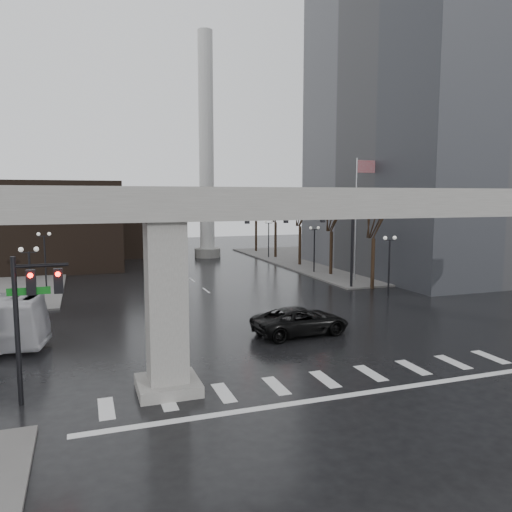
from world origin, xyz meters
name	(u,v)px	position (x,y,z in m)	size (l,w,h in m)	color
ground	(315,372)	(0.00, 0.00, 0.00)	(160.00, 160.00, 0.00)	black
sidewalk_ne	(373,259)	(26.00, 36.00, 0.07)	(28.00, 36.00, 0.15)	#625F5D
elevated_guideway	(342,227)	(1.26, 0.00, 6.88)	(48.00, 2.60, 8.70)	#989590
office_tower	(444,80)	(28.00, 26.00, 21.00)	(22.00, 26.00, 42.00)	slate
building_far_left	(48,225)	(-14.00, 42.00, 5.00)	(16.00, 14.00, 10.00)	black
building_far_mid	(143,227)	(-2.00, 52.00, 4.00)	(10.00, 10.00, 8.00)	black
smokestack	(206,159)	(6.00, 46.00, 13.35)	(3.60, 3.60, 30.00)	silver
signal_mast_arm	(314,225)	(8.99, 18.80, 5.83)	(12.12, 0.43, 8.00)	black
signal_left_pole	(31,304)	(-12.25, 0.50, 4.07)	(2.30, 0.30, 6.00)	black
flagpole_assembly	(359,205)	(15.29, 22.00, 7.53)	(2.06, 0.12, 12.00)	silver
lamp_right_0	(389,256)	(13.50, 14.00, 3.47)	(1.22, 0.32, 5.11)	black
lamp_right_1	(314,241)	(13.50, 28.00, 3.47)	(1.22, 0.32, 5.11)	black
lamp_right_2	(269,233)	(13.50, 42.00, 3.47)	(1.22, 0.32, 5.11)	black
lamp_left_0	(30,272)	(-13.50, 14.00, 3.47)	(1.22, 0.32, 5.11)	black
lamp_left_1	(45,250)	(-13.50, 28.00, 3.47)	(1.22, 0.32, 5.11)	black
lamp_left_2	(53,238)	(-13.50, 42.00, 3.47)	(1.22, 0.32, 5.11)	black
tree_right_0	(373,258)	(14.53, 18.02, 2.79)	(1.09, 1.58, 7.50)	black
tree_right_1	(331,249)	(14.53, 26.02, 2.85)	(1.09, 1.61, 7.67)	black
tree_right_2	(300,242)	(14.53, 34.02, 2.91)	(1.10, 1.63, 7.85)	black
tree_right_3	(276,236)	(14.53, 42.02, 2.98)	(1.11, 1.66, 8.02)	black
tree_right_4	(256,232)	(14.53, 50.02, 3.04)	(1.12, 1.69, 8.19)	black
pickup_truck	(301,321)	(2.06, 6.22, 0.83)	(2.76, 5.98, 1.66)	black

